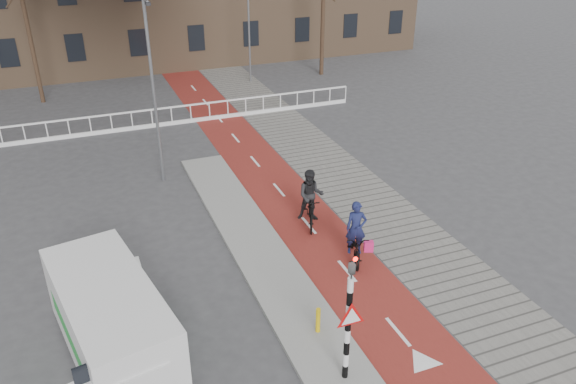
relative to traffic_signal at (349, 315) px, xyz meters
name	(u,v)px	position (x,y,z in m)	size (l,w,h in m)	color
ground	(331,323)	(0.60, 2.02, -1.99)	(120.00, 120.00, 0.00)	#38383A
bike_lane	(263,170)	(2.10, 12.02, -1.98)	(2.50, 60.00, 0.01)	maroon
sidewalk	(322,161)	(4.90, 12.02, -1.98)	(3.00, 60.00, 0.01)	slate
curb_island	(260,251)	(-0.10, 6.02, -1.93)	(1.80, 16.00, 0.12)	gray
traffic_signal	(349,315)	(0.00, 0.00, 0.00)	(0.80, 0.80, 3.68)	black
bollard	(318,320)	(0.05, 1.72, -1.50)	(0.12, 0.12, 0.74)	yellow
cyclist_near	(355,240)	(2.64, 4.57, -1.30)	(1.32, 2.07, 2.03)	black
cyclist_far	(311,203)	(2.17, 7.06, -1.10)	(1.24, 2.07, 2.12)	black
van	(111,321)	(-5.00, 2.86, -0.85)	(2.92, 5.31, 2.16)	silver
railing	(91,129)	(-4.40, 19.02, -1.68)	(28.00, 0.10, 0.99)	silver
tree_mid	(29,31)	(-6.61, 25.52, 2.04)	(0.24, 0.24, 8.05)	black
tree_right	(323,20)	(10.83, 25.03, 1.58)	(0.26, 0.26, 7.13)	black
streetlight_near	(154,95)	(-2.04, 12.62, 1.68)	(0.12, 0.12, 7.33)	slate
streetlight_right	(248,11)	(5.89, 25.20, 2.42)	(0.12, 0.12, 8.81)	slate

